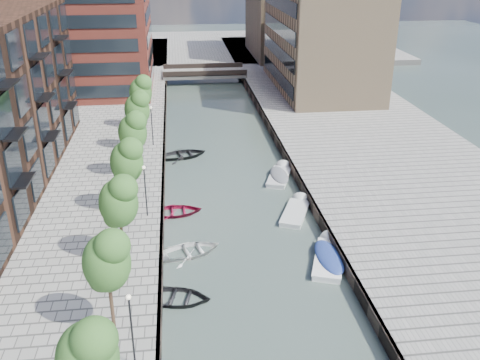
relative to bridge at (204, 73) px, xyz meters
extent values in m
plane|color=#38473F|center=(0.00, -32.00, -1.39)|extent=(300.00, 300.00, 0.00)
cube|color=gray|center=(16.00, -32.00, -0.89)|extent=(20.00, 140.00, 1.00)
cube|color=#332823|center=(-6.10, -32.00, -0.89)|extent=(0.25, 140.00, 1.00)
cube|color=#332823|center=(6.10, -32.00, -0.89)|extent=(0.25, 140.00, 1.00)
cube|color=gray|center=(0.00, 28.00, -0.89)|extent=(80.00, 40.00, 1.00)
cube|color=tan|center=(16.00, -10.00, 6.61)|extent=(12.00, 25.00, 14.00)
cube|color=tan|center=(16.00, 16.00, 7.61)|extent=(12.00, 20.00, 16.00)
cube|color=gray|center=(0.00, 0.00, -0.09)|extent=(13.00, 6.00, 0.60)
cube|color=#332823|center=(0.00, -2.80, 0.51)|extent=(13.00, 0.40, 0.80)
cube|color=#332823|center=(0.00, 2.80, 0.51)|extent=(13.00, 0.40, 0.80)
ellipsoid|color=#2B5B22|center=(-8.50, -68.00, 3.93)|extent=(2.50, 2.50, 3.25)
cylinder|color=#382619|center=(-8.50, -61.00, 1.21)|extent=(0.20, 0.20, 3.20)
ellipsoid|color=#2B5B22|center=(-8.50, -61.00, 3.93)|extent=(2.50, 2.50, 3.25)
cylinder|color=#382619|center=(-8.50, -54.00, 1.21)|extent=(0.20, 0.20, 3.20)
ellipsoid|color=#2B5B22|center=(-8.50, -54.00, 3.93)|extent=(2.50, 2.50, 3.25)
cylinder|color=#382619|center=(-8.50, -47.00, 1.21)|extent=(0.20, 0.20, 3.20)
ellipsoid|color=#2B5B22|center=(-8.50, -47.00, 3.93)|extent=(2.50, 2.50, 3.25)
cylinder|color=#382619|center=(-8.50, -40.00, 1.21)|extent=(0.20, 0.20, 3.20)
ellipsoid|color=#2B5B22|center=(-8.50, -40.00, 3.93)|extent=(2.50, 2.50, 3.25)
cylinder|color=#382619|center=(-8.50, -33.00, 1.21)|extent=(0.20, 0.20, 3.20)
ellipsoid|color=#2B5B22|center=(-8.50, -33.00, 3.93)|extent=(2.50, 2.50, 3.25)
cylinder|color=#382619|center=(-8.50, -26.00, 1.21)|extent=(0.20, 0.20, 3.20)
ellipsoid|color=#2B5B22|center=(-8.50, -26.00, 3.93)|extent=(2.50, 2.50, 3.25)
cylinder|color=black|center=(-7.20, -64.00, 1.61)|extent=(0.10, 0.10, 4.00)
sphere|color=#FFF2CC|center=(-7.20, -64.00, 3.61)|extent=(0.24, 0.24, 0.24)
cylinder|color=black|center=(-7.20, -48.00, 1.61)|extent=(0.10, 0.10, 4.00)
sphere|color=#FFF2CC|center=(-7.20, -48.00, 3.61)|extent=(0.24, 0.24, 0.24)
cylinder|color=black|center=(-7.20, -32.00, 1.61)|extent=(0.10, 0.10, 4.00)
sphere|color=#FFF2CC|center=(-7.20, -32.00, 3.61)|extent=(0.24, 0.24, 0.24)
imported|color=black|center=(-5.13, -57.70, -1.39)|extent=(4.92, 4.01, 0.89)
imported|color=maroon|center=(-5.07, -46.03, -1.39)|extent=(4.52, 3.35, 0.90)
imported|color=silver|center=(-4.07, -52.30, -1.39)|extent=(5.10, 4.27, 0.91)
imported|color=black|center=(-4.14, -33.25, -1.39)|extent=(5.58, 4.60, 1.00)
cube|color=silver|center=(4.50, -47.53, -1.34)|extent=(3.26, 4.74, 0.63)
cube|color=silver|center=(4.50, -47.53, -1.00)|extent=(3.37, 4.86, 0.10)
cone|color=silver|center=(5.38, -45.48, -1.29)|extent=(1.85, 1.45, 1.64)
cube|color=white|center=(5.31, -54.67, -1.34)|extent=(3.38, 5.27, 0.70)
cube|color=white|center=(5.31, -54.67, -0.96)|extent=(3.50, 5.40, 0.11)
cone|color=white|center=(6.14, -52.34, -1.28)|extent=(2.05, 1.52, 1.83)
ellipsoid|color=navy|center=(5.31, -54.67, -0.91)|extent=(3.13, 4.83, 0.60)
cube|color=silver|center=(4.59, -40.13, -1.34)|extent=(3.07, 4.78, 0.63)
cube|color=silver|center=(4.59, -40.13, -1.00)|extent=(3.18, 4.90, 0.10)
cone|color=silver|center=(5.35, -38.02, -1.29)|extent=(1.86, 1.39, 1.66)
ellipsoid|color=#595B61|center=(4.59, -40.13, -0.95)|extent=(2.85, 4.38, 0.55)
imported|color=silver|center=(11.49, -8.67, 0.35)|extent=(2.98, 4.67, 1.48)
camera|label=1|loc=(-4.50, -85.05, 18.62)|focal=40.00mm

